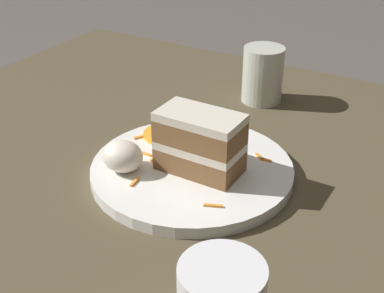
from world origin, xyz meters
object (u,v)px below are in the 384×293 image
object	(u,v)px
plate	(192,170)
cake_slice	(200,142)
orange_garnish	(166,134)
drinking_glass	(263,78)
cream_dollop	(123,156)

from	to	relation	value
plate	cake_slice	size ratio (longest dim) A/B	2.50
orange_garnish	drinking_glass	bearing A→B (deg)	75.60
plate	drinking_glass	world-z (taller)	drinking_glass
drinking_glass	cream_dollop	bearing A→B (deg)	-99.24
cake_slice	cream_dollop	size ratio (longest dim) A/B	1.98
plate	cream_dollop	size ratio (longest dim) A/B	4.95
plate	cake_slice	xyz separation A→B (m)	(0.02, -0.00, 0.05)
orange_garnish	drinking_glass	xyz separation A→B (m)	(0.06, 0.23, 0.02)
cream_dollop	drinking_glass	bearing A→B (deg)	80.76
plate	cake_slice	world-z (taller)	cake_slice
cake_slice	drinking_glass	size ratio (longest dim) A/B	1.13
cream_dollop	drinking_glass	world-z (taller)	drinking_glass
cream_dollop	orange_garnish	distance (m)	0.12
orange_garnish	drinking_glass	size ratio (longest dim) A/B	0.70
drinking_glass	orange_garnish	bearing A→B (deg)	-104.40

